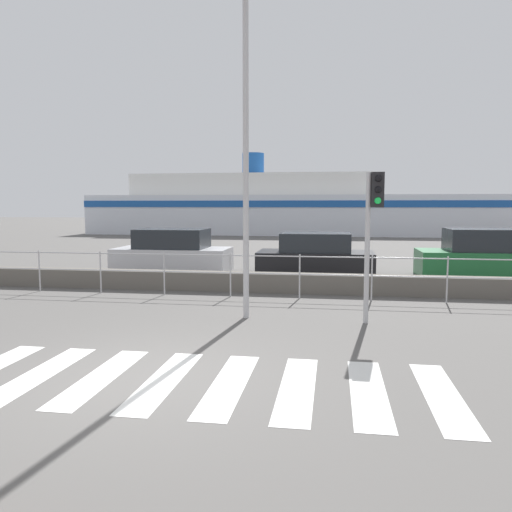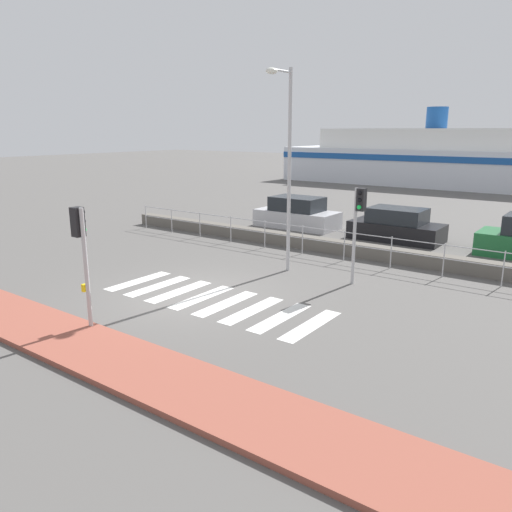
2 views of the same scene
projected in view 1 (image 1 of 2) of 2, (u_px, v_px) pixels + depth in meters
The scene contains 10 objects.
ground_plane at pixel (139, 379), 6.78m from camera, with size 160.00×160.00×0.00m, color #565451.
crosswalk at pixel (196, 382), 6.66m from camera, with size 6.75×2.40×0.01m.
seawall at pixel (237, 282), 13.69m from camera, with size 19.72×0.55×0.51m.
harbor_fence at pixel (230, 268), 12.78m from camera, with size 17.79×0.04×1.12m.
traffic_light_far at pixel (373, 213), 9.74m from camera, with size 0.34×0.32×2.99m.
streetlamp at pixel (244, 119), 9.81m from camera, with size 0.32×1.33×6.55m.
ferry_boat at pixel (292, 208), 41.37m from camera, with size 33.86×8.83×6.60m.
parked_car_silver at pixel (173, 253), 17.73m from camera, with size 4.05×1.85×1.50m.
parked_car_black at pixel (315, 257), 16.97m from camera, with size 3.90×1.84×1.41m.
parked_car_green at pixel (489, 257), 16.11m from camera, with size 4.42×1.83×1.59m.
Camera 1 is at (2.58, -6.25, 2.36)m, focal length 35.00 mm.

